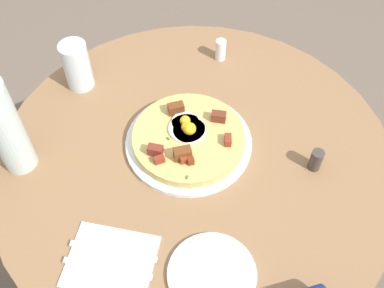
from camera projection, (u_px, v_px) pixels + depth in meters
name	position (u px, v px, depth m)	size (l,w,h in m)	color
ground_plane	(194.00, 277.00, 1.67)	(6.00, 6.00, 0.00)	#6B5B4C
dining_table	(195.00, 195.00, 1.21)	(0.93, 0.93, 0.75)	olive
pizza_plate	(189.00, 142.00, 1.08)	(0.29, 0.29, 0.01)	white
breakfast_pizza	(188.00, 137.00, 1.07)	(0.26, 0.26, 0.05)	tan
bread_plate	(212.00, 274.00, 0.89)	(0.17, 0.17, 0.01)	white
napkin	(111.00, 261.00, 0.91)	(0.17, 0.14, 0.00)	white
fork	(108.00, 269.00, 0.90)	(0.18, 0.01, 0.01)	silver
knife	(113.00, 252.00, 0.92)	(0.18, 0.01, 0.01)	silver
water_glass	(77.00, 66.00, 1.16)	(0.07, 0.07, 0.13)	silver
water_bottle	(5.00, 128.00, 0.96)	(0.07, 0.07, 0.25)	silver
salt_shaker	(221.00, 50.00, 1.24)	(0.03, 0.03, 0.06)	white
pepper_shaker	(316.00, 160.00, 1.03)	(0.03, 0.03, 0.06)	#3F3833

